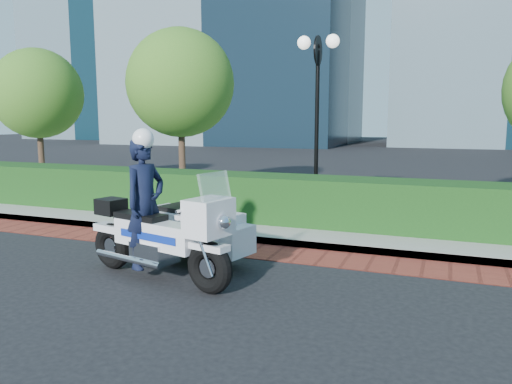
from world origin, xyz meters
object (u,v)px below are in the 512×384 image
(lamppost, at_px, (317,95))
(tree_b, at_px, (180,83))
(police_motorcycle, at_px, (170,224))
(tree_a, at_px, (38,94))

(lamppost, height_order, tree_b, tree_b)
(police_motorcycle, bearing_deg, tree_a, 157.56)
(tree_a, bearing_deg, police_motorcycle, -36.22)
(lamppost, height_order, tree_a, tree_a)
(tree_a, distance_m, tree_b, 5.50)
(lamppost, bearing_deg, police_motorcycle, -99.90)
(tree_a, xyz_separation_m, tree_b, (5.50, 0.00, 0.21))
(tree_a, relative_size, tree_b, 0.94)
(lamppost, relative_size, tree_b, 0.86)
(tree_b, height_order, police_motorcycle, tree_b)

